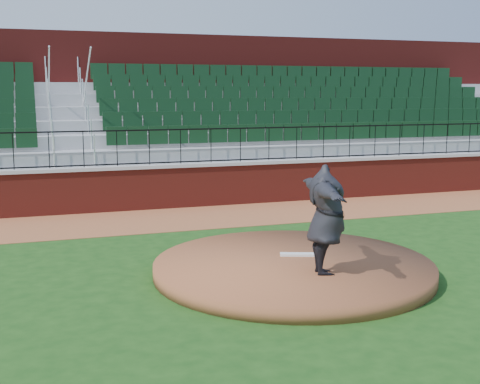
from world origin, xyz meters
name	(u,v)px	position (x,y,z in m)	size (l,w,h in m)	color
ground	(265,271)	(0.00, 0.00, 0.00)	(90.00, 90.00, 0.00)	#173E11
warning_track	(195,217)	(0.00, 5.40, 0.01)	(34.00, 3.20, 0.01)	brown
field_wall	(181,187)	(0.00, 7.00, 0.60)	(34.00, 0.35, 1.20)	maroon
wall_cap	(181,165)	(0.00, 7.00, 1.25)	(34.00, 0.45, 0.10)	#B7B7B7
wall_railing	(181,147)	(0.00, 7.00, 1.80)	(34.00, 0.05, 1.00)	black
seating_stands	(162,125)	(0.00, 9.72, 2.30)	(34.00, 5.10, 4.60)	gray
concourse_wall	(147,109)	(0.00, 12.52, 2.75)	(34.00, 0.50, 5.50)	maroon
pitchers_mound	(293,268)	(0.43, -0.37, 0.12)	(5.23, 5.23, 0.25)	brown
pitching_rubber	(298,254)	(0.67, -0.03, 0.27)	(0.68, 0.17, 0.05)	white
pitcher	(326,220)	(0.64, -1.29, 1.21)	(2.37, 0.64, 1.92)	black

